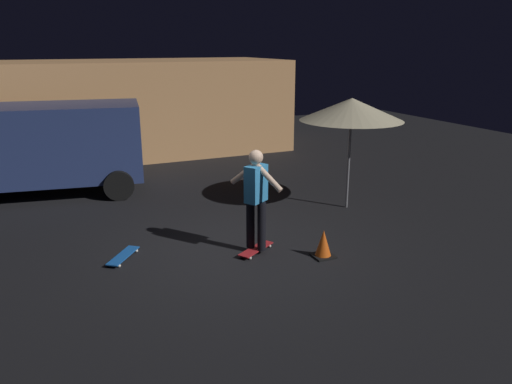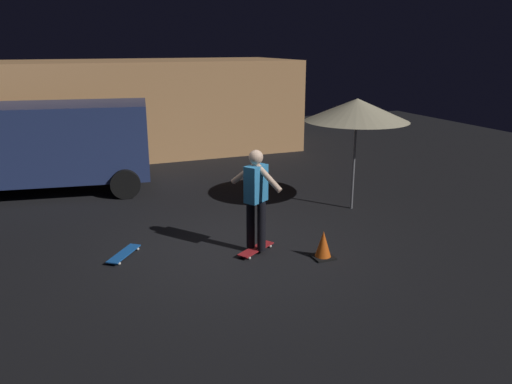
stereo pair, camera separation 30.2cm
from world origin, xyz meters
The scene contains 8 objects.
ground_plane centered at (0.00, 0.00, 0.00)m, with size 28.00×28.00×0.00m, color black.
low_building centered at (-0.56, 8.77, 1.43)m, with size 10.77×3.98×2.85m.
parked_van centered at (-2.82, 4.95, 1.16)m, with size 4.85×2.85×2.03m.
patio_umbrella centered at (3.07, 1.16, 2.07)m, with size 2.10×2.10×2.30m.
skateboard_ridden centered at (0.33, -0.23, 0.06)m, with size 0.77×0.59×0.07m.
skateboard_spare centered at (-1.74, 0.40, 0.06)m, with size 0.63×0.74×0.07m.
skater centered at (0.33, -0.23, 1.04)m, with size 0.60×0.88×1.67m.
traffic_cone centered at (1.25, -0.84, 0.21)m, with size 0.34×0.34×0.46m.
Camera 1 is at (-2.82, -7.23, 3.34)m, focal length 34.96 mm.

